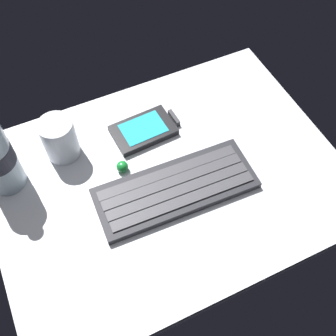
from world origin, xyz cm
name	(u,v)px	position (x,y,z in cm)	size (l,w,h in cm)	color
ground_plane	(169,181)	(0.00, -0.23, -0.99)	(64.00, 48.00, 2.80)	silver
keyboard	(177,188)	(0.21, -3.18, 0.81)	(29.42, 12.15, 1.70)	#232328
handheld_device	(146,129)	(0.66, 11.51, 0.73)	(13.10, 8.26, 1.50)	black
juice_cup	(60,140)	(-15.69, 13.54, 3.91)	(6.40, 6.40, 8.50)	silver
trackball_mouse	(122,167)	(-7.00, 5.00, 1.10)	(2.20, 2.20, 2.20)	#198C33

